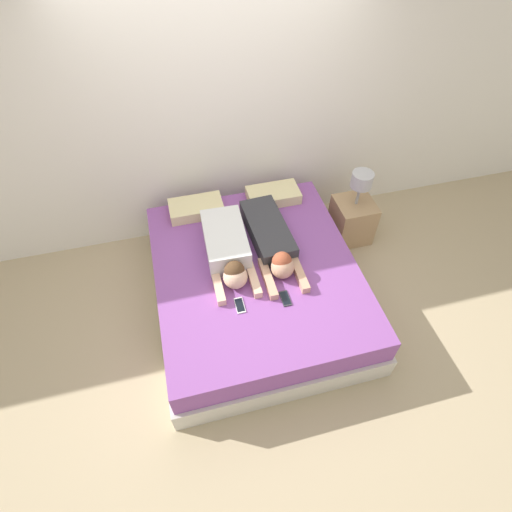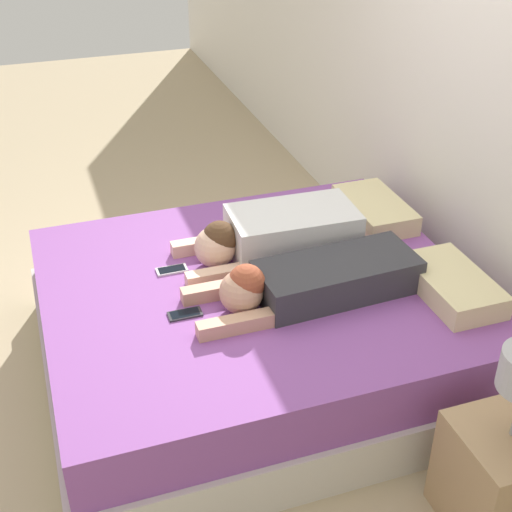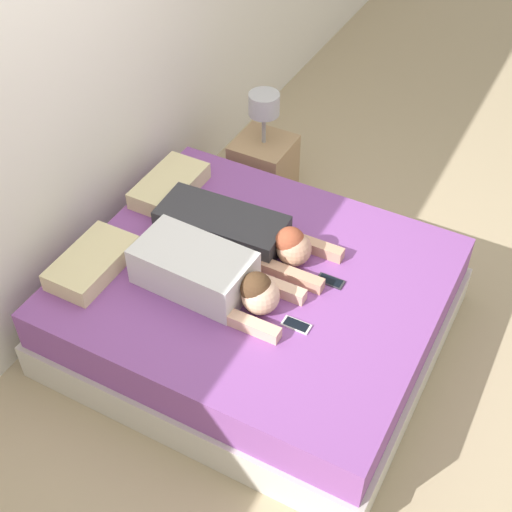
{
  "view_description": "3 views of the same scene",
  "coord_description": "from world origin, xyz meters",
  "px_view_note": "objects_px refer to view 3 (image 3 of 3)",
  "views": [
    {
      "loc": [
        -0.56,
        -2.19,
        3.28
      ],
      "look_at": [
        0.0,
        0.0,
        0.67
      ],
      "focal_mm": 28.0,
      "sensor_mm": 36.0,
      "label": 1
    },
    {
      "loc": [
        2.75,
        -0.94,
        2.46
      ],
      "look_at": [
        0.0,
        0.0,
        0.67
      ],
      "focal_mm": 50.0,
      "sensor_mm": 36.0,
      "label": 2
    },
    {
      "loc": [
        -2.52,
        -1.35,
        3.4
      ],
      "look_at": [
        0.0,
        0.0,
        0.67
      ],
      "focal_mm": 50.0,
      "sensor_mm": 36.0,
      "label": 3
    }
  ],
  "objects_px": {
    "person_left": "(210,274)",
    "nightstand": "(264,164)",
    "cell_phone_right": "(330,281)",
    "person_right": "(243,232)",
    "pillow_head_left": "(92,263)",
    "pillow_head_right": "(170,186)",
    "cell_phone_left": "(296,325)",
    "bed": "(256,306)"
  },
  "relations": [
    {
      "from": "cell_phone_left",
      "to": "person_right",
      "type": "bearing_deg",
      "value": 52.49
    },
    {
      "from": "cell_phone_right",
      "to": "person_right",
      "type": "bearing_deg",
      "value": 85.36
    },
    {
      "from": "nightstand",
      "to": "pillow_head_right",
      "type": "bearing_deg",
      "value": 163.76
    },
    {
      "from": "pillow_head_left",
      "to": "pillow_head_right",
      "type": "xyz_separation_m",
      "value": [
        0.8,
        0.0,
        0.0
      ]
    },
    {
      "from": "nightstand",
      "to": "cell_phone_left",
      "type": "bearing_deg",
      "value": -146.68
    },
    {
      "from": "person_right",
      "to": "cell_phone_left",
      "type": "bearing_deg",
      "value": -127.51
    },
    {
      "from": "person_left",
      "to": "person_right",
      "type": "xyz_separation_m",
      "value": [
        0.42,
        0.02,
        -0.03
      ]
    },
    {
      "from": "cell_phone_left",
      "to": "bed",
      "type": "bearing_deg",
      "value": 57.58
    },
    {
      "from": "pillow_head_left",
      "to": "cell_phone_left",
      "type": "relative_size",
      "value": 3.41
    },
    {
      "from": "pillow_head_right",
      "to": "person_left",
      "type": "distance_m",
      "value": 0.91
    },
    {
      "from": "pillow_head_right",
      "to": "cell_phone_right",
      "type": "bearing_deg",
      "value": -101.41
    },
    {
      "from": "bed",
      "to": "cell_phone_left",
      "type": "height_order",
      "value": "cell_phone_left"
    },
    {
      "from": "cell_phone_right",
      "to": "pillow_head_left",
      "type": "bearing_deg",
      "value": 114.08
    },
    {
      "from": "person_right",
      "to": "person_left",
      "type": "bearing_deg",
      "value": -176.69
    },
    {
      "from": "person_right",
      "to": "cell_phone_right",
      "type": "relative_size",
      "value": 7.18
    },
    {
      "from": "cell_phone_right",
      "to": "nightstand",
      "type": "bearing_deg",
      "value": 42.49
    },
    {
      "from": "pillow_head_right",
      "to": "cell_phone_right",
      "type": "distance_m",
      "value": 1.27
    },
    {
      "from": "bed",
      "to": "person_left",
      "type": "bearing_deg",
      "value": 141.49
    },
    {
      "from": "bed",
      "to": "cell_phone_right",
      "type": "distance_m",
      "value": 0.5
    },
    {
      "from": "person_left",
      "to": "nightstand",
      "type": "bearing_deg",
      "value": 16.36
    },
    {
      "from": "cell_phone_left",
      "to": "person_left",
      "type": "bearing_deg",
      "value": 88.25
    },
    {
      "from": "bed",
      "to": "nightstand",
      "type": "bearing_deg",
      "value": 25.85
    },
    {
      "from": "pillow_head_left",
      "to": "person_left",
      "type": "xyz_separation_m",
      "value": [
        0.18,
        -0.67,
        0.06
      ]
    },
    {
      "from": "person_left",
      "to": "cell_phone_right",
      "type": "height_order",
      "value": "person_left"
    },
    {
      "from": "nightstand",
      "to": "pillow_head_left",
      "type": "bearing_deg",
      "value": 171.55
    },
    {
      "from": "pillow_head_right",
      "to": "nightstand",
      "type": "relative_size",
      "value": 0.61
    },
    {
      "from": "bed",
      "to": "cell_phone_right",
      "type": "bearing_deg",
      "value": -68.99
    },
    {
      "from": "bed",
      "to": "cell_phone_left",
      "type": "xyz_separation_m",
      "value": [
        -0.23,
        -0.37,
        0.27
      ]
    },
    {
      "from": "cell_phone_left",
      "to": "pillow_head_left",
      "type": "bearing_deg",
      "value": 97.91
    },
    {
      "from": "person_left",
      "to": "cell_phone_left",
      "type": "xyz_separation_m",
      "value": [
        -0.02,
        -0.54,
        -0.11
      ]
    },
    {
      "from": "pillow_head_right",
      "to": "nightstand",
      "type": "distance_m",
      "value": 0.92
    },
    {
      "from": "person_left",
      "to": "bed",
      "type": "bearing_deg",
      "value": -38.51
    },
    {
      "from": "person_right",
      "to": "bed",
      "type": "bearing_deg",
      "value": -135.45
    },
    {
      "from": "person_left",
      "to": "cell_phone_right",
      "type": "bearing_deg",
      "value": -57.0
    },
    {
      "from": "person_right",
      "to": "cell_phone_left",
      "type": "relative_size",
      "value": 7.18
    },
    {
      "from": "person_left",
      "to": "person_right",
      "type": "height_order",
      "value": "person_left"
    },
    {
      "from": "pillow_head_right",
      "to": "person_right",
      "type": "height_order",
      "value": "person_right"
    },
    {
      "from": "bed",
      "to": "cell_phone_right",
      "type": "height_order",
      "value": "cell_phone_right"
    },
    {
      "from": "pillow_head_left",
      "to": "person_right",
      "type": "xyz_separation_m",
      "value": [
        0.6,
        -0.65,
        0.03
      ]
    },
    {
      "from": "person_left",
      "to": "nightstand",
      "type": "height_order",
      "value": "nightstand"
    },
    {
      "from": "pillow_head_right",
      "to": "cell_phone_left",
      "type": "xyz_separation_m",
      "value": [
        -0.64,
        -1.21,
        -0.05
      ]
    },
    {
      "from": "pillow_head_left",
      "to": "pillow_head_right",
      "type": "height_order",
      "value": "same"
    }
  ]
}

